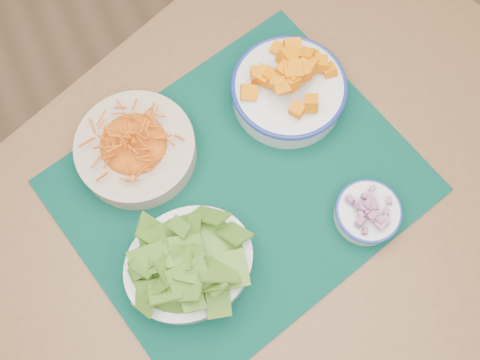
# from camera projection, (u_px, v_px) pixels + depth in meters

# --- Properties ---
(ground) EXTENTS (4.00, 4.00, 0.00)m
(ground) POSITION_uv_depth(u_px,v_px,m) (202.00, 273.00, 1.68)
(ground) COLOR #926747
(ground) RESTS_ON ground
(table) EXTENTS (1.57, 1.31, 0.75)m
(table) POSITION_uv_depth(u_px,v_px,m) (250.00, 231.00, 1.05)
(table) COLOR brown
(table) RESTS_ON ground
(placemat) EXTENTS (0.71, 0.63, 0.00)m
(placemat) POSITION_uv_depth(u_px,v_px,m) (240.00, 186.00, 0.99)
(placemat) COLOR black
(placemat) RESTS_ON table
(carrot_bowl) EXTENTS (0.24, 0.24, 0.08)m
(carrot_bowl) POSITION_uv_depth(u_px,v_px,m) (135.00, 147.00, 0.97)
(carrot_bowl) COLOR #C8AF95
(carrot_bowl) RESTS_ON placemat
(squash_bowl) EXTENTS (0.27, 0.27, 0.11)m
(squash_bowl) POSITION_uv_depth(u_px,v_px,m) (289.00, 85.00, 0.99)
(squash_bowl) COLOR silver
(squash_bowl) RESTS_ON placemat
(lettuce_bowl) EXTENTS (0.24, 0.20, 0.10)m
(lettuce_bowl) POSITION_uv_depth(u_px,v_px,m) (188.00, 263.00, 0.89)
(lettuce_bowl) COLOR white
(lettuce_bowl) RESTS_ON placemat
(onion_bowl) EXTENTS (0.14, 0.14, 0.06)m
(onion_bowl) POSITION_uv_depth(u_px,v_px,m) (368.00, 212.00, 0.94)
(onion_bowl) COLOR silver
(onion_bowl) RESTS_ON placemat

